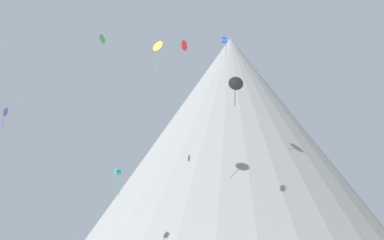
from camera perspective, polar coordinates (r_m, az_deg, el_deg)
rock_massif at (r=108.42m, az=5.48°, el=-3.07°), size 78.97×78.97×52.95m
kite_yellow_high at (r=78.22m, az=-4.38°, el=9.41°), size 2.28×1.95×6.26m
kite_red_high at (r=74.19m, az=-1.04°, el=9.60°), size 1.13×1.68×1.77m
kite_indigo_mid at (r=68.14m, az=-23.07°, el=0.97°), size 0.61×1.33×3.10m
kite_blue_high at (r=85.75m, az=4.22°, el=10.29°), size 0.98×1.03×3.89m
kite_teal_low at (r=72.74m, az=-9.56°, el=-6.67°), size 1.12×1.14×4.34m
kite_green_high at (r=84.22m, az=-11.58°, el=10.21°), size 1.12×1.85×1.80m
kite_black_mid at (r=60.15m, az=5.71°, el=4.74°), size 2.06×0.64×4.20m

